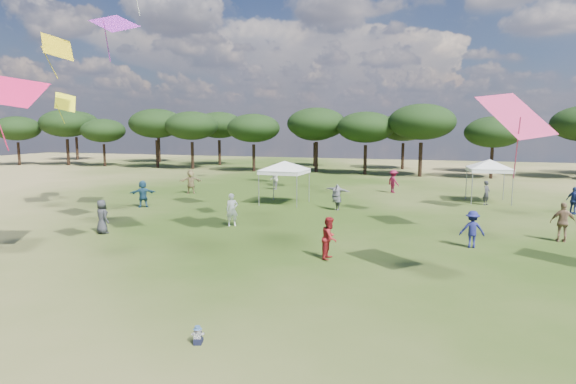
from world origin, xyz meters
name	(u,v)px	position (x,y,z in m)	size (l,w,h in m)	color
tree_line	(415,125)	(2.39, 47.41, 5.42)	(108.78, 17.63, 7.77)	black
tent_left	(285,163)	(-4.77, 22.93, 2.79)	(5.75, 5.75, 3.22)	gray
tent_right	(490,161)	(8.51, 27.82, 2.86)	(5.47, 5.47, 3.29)	gray
toddler	(198,336)	(-0.17, 2.00, 0.20)	(0.34, 0.37, 0.45)	black
festival_crowd	(309,196)	(-2.59, 21.23, 0.88)	(27.76, 21.35, 1.89)	#B9B8AE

